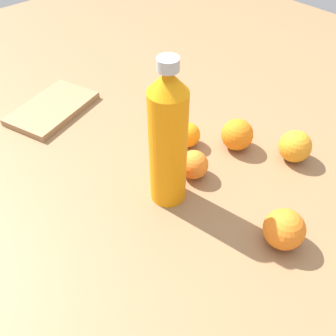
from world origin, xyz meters
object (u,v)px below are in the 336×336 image
(orange_2, at_px, (284,229))
(orange_4, at_px, (295,146))
(orange_0, at_px, (188,135))
(orange_3, at_px, (194,165))
(cutting_board, at_px, (52,108))
(orange_1, at_px, (237,135))
(water_bottle, at_px, (168,140))

(orange_2, bearing_deg, orange_4, 29.49)
(orange_0, relative_size, orange_3, 0.93)
(orange_0, distance_m, orange_3, 0.11)
(cutting_board, bearing_deg, orange_1, -78.17)
(orange_4, bearing_deg, water_bottle, 159.29)
(orange_2, relative_size, cutting_board, 0.34)
(orange_4, bearing_deg, orange_2, -150.51)
(water_bottle, distance_m, orange_4, 0.34)
(orange_2, bearing_deg, orange_3, 88.81)
(orange_2, distance_m, cutting_board, 0.69)
(water_bottle, distance_m, cutting_board, 0.47)
(orange_3, xyz_separation_m, orange_4, (0.21, -0.12, 0.01))
(orange_3, bearing_deg, orange_4, -28.85)
(orange_1, height_order, orange_3, orange_1)
(orange_0, xyz_separation_m, orange_2, (-0.07, -0.33, 0.01))
(water_bottle, relative_size, orange_0, 5.30)
(water_bottle, distance_m, orange_0, 0.21)
(cutting_board, bearing_deg, orange_4, -78.33)
(orange_0, xyz_separation_m, orange_1, (0.08, -0.09, 0.01))
(orange_1, bearing_deg, orange_2, -122.17)
(orange_1, xyz_separation_m, cutting_board, (-0.26, 0.44, -0.03))
(orange_1, distance_m, orange_3, 0.15)
(orange_1, height_order, orange_4, orange_1)
(orange_0, relative_size, cutting_board, 0.26)
(water_bottle, relative_size, orange_1, 4.18)
(orange_4, bearing_deg, cutting_board, 120.13)
(orange_0, distance_m, orange_1, 0.12)
(orange_1, relative_size, orange_2, 0.98)
(orange_1, distance_m, cutting_board, 0.51)
(orange_3, relative_size, cutting_board, 0.28)
(orange_2, xyz_separation_m, orange_3, (0.01, 0.24, -0.01))
(orange_0, bearing_deg, orange_2, -102.26)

